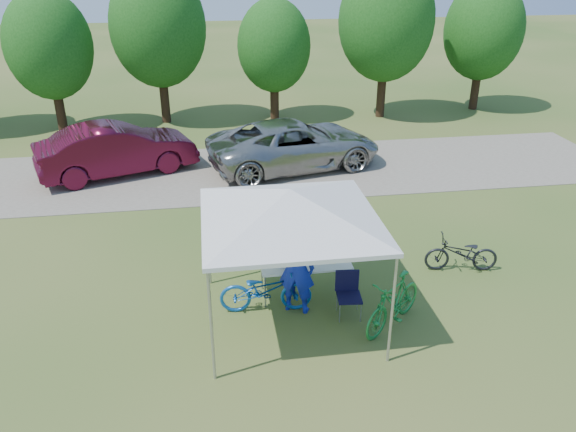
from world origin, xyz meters
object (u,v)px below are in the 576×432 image
object	(u,v)px
sedan	(117,149)
cooler	(291,256)
bike_dark	(462,254)
bike_green	(393,302)
minivan	(295,144)
folding_chair	(348,290)
bike_blue	(266,290)
cyclist	(296,267)
folding_table	(305,264)

from	to	relation	value
sedan	cooler	bearing A→B (deg)	-170.48
bike_dark	bike_green	bearing A→B (deg)	-41.62
bike_green	minivan	distance (m)	8.75
folding_chair	bike_blue	distance (m)	1.61
bike_green	minivan	xyz separation A→B (m)	(-0.48, 8.73, 0.26)
cyclist	bike_green	world-z (taller)	cyclist
bike_blue	sedan	distance (m)	8.97
folding_table	bike_dark	xyz separation A→B (m)	(3.59, 0.43, -0.29)
bike_green	sedan	world-z (taller)	sedan
sedan	folding_chair	bearing A→B (deg)	-167.66
bike_blue	sedan	world-z (taller)	sedan
bike_green	sedan	distance (m)	10.86
cooler	bike_blue	size ratio (longest dim) A/B	0.28
bike_dark	cooler	bearing A→B (deg)	-74.40
folding_table	bike_blue	xyz separation A→B (m)	(-0.87, -0.45, -0.24)
bike_green	minivan	size ratio (longest dim) A/B	0.32
bike_blue	minivan	world-z (taller)	minivan
folding_table	cyclist	world-z (taller)	cyclist
folding_table	folding_chair	size ratio (longest dim) A/B	2.03
folding_chair	minivan	world-z (taller)	minivan
cooler	bike_dark	bearing A→B (deg)	6.28
minivan	sedan	bearing A→B (deg)	74.53
folding_table	cyclist	distance (m)	0.65
folding_table	folding_chair	bearing A→B (deg)	-47.84
minivan	sedan	xyz separation A→B (m)	(-5.62, 0.25, 0.03)
bike_blue	bike_green	distance (m)	2.47
minivan	bike_green	bearing A→B (deg)	170.24
cyclist	bike_dark	size ratio (longest dim) A/B	1.22
folding_chair	minivan	xyz separation A→B (m)	(0.26, 8.20, 0.26)
folding_table	cooler	bearing A→B (deg)	-180.00
folding_table	folding_chair	xyz separation A→B (m)	(0.71, -0.78, -0.18)
cooler	cyclist	xyz separation A→B (m)	(0.03, -0.52, 0.04)
cooler	sedan	bearing A→B (deg)	119.55
folding_table	sedan	distance (m)	8.97
cyclist	bike_green	xyz separation A→B (m)	(1.72, -0.79, -0.45)
bike_green	minivan	world-z (taller)	minivan
folding_chair	cyclist	xyz separation A→B (m)	(-0.98, 0.26, 0.44)
folding_table	bike_green	distance (m)	1.96
bike_green	sedan	bearing A→B (deg)	174.60
bike_dark	minivan	distance (m)	7.48
cyclist	bike_blue	bearing A→B (deg)	16.48
folding_table	bike_blue	world-z (taller)	bike_blue
folding_table	cooler	distance (m)	0.38
cooler	bike_blue	xyz separation A→B (m)	(-0.57, -0.45, -0.47)
bike_dark	minivan	size ratio (longest dim) A/B	0.29
bike_blue	sedan	bearing A→B (deg)	29.07
folding_chair	cooler	size ratio (longest dim) A/B	1.77
cooler	cyclist	bearing A→B (deg)	-86.85
folding_table	bike_dark	size ratio (longest dim) A/B	1.14
bike_green	cooler	bearing A→B (deg)	-166.47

